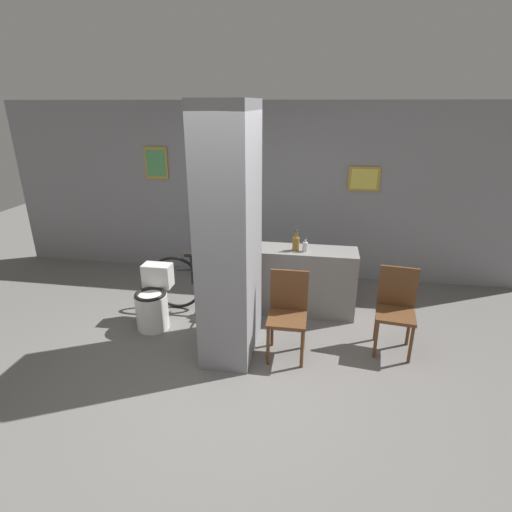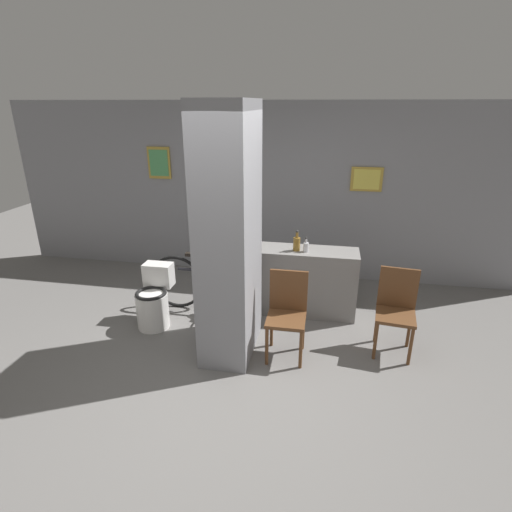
{
  "view_description": "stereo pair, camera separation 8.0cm",
  "coord_description": "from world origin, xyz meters",
  "px_view_note": "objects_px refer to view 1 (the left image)",
  "views": [
    {
      "loc": [
        0.91,
        -3.27,
        2.56
      ],
      "look_at": [
        0.23,
        0.86,
        0.95
      ],
      "focal_mm": 28.0,
      "sensor_mm": 36.0,
      "label": 1
    },
    {
      "loc": [
        0.99,
        -3.25,
        2.56
      ],
      "look_at": [
        0.23,
        0.86,
        0.95
      ],
      "focal_mm": 28.0,
      "sensor_mm": 36.0,
      "label": 2
    }
  ],
  "objects_px": {
    "toilet": "(153,302)",
    "bottle_tall": "(296,243)",
    "chair_near_pillar": "(288,310)",
    "bicycle": "(210,284)",
    "chair_by_doorway": "(396,306)"
  },
  "relations": [
    {
      "from": "toilet",
      "to": "bottle_tall",
      "type": "distance_m",
      "value": 1.88
    },
    {
      "from": "toilet",
      "to": "chair_near_pillar",
      "type": "bearing_deg",
      "value": -10.43
    },
    {
      "from": "bicycle",
      "to": "bottle_tall",
      "type": "distance_m",
      "value": 1.23
    },
    {
      "from": "chair_by_doorway",
      "to": "toilet",
      "type": "bearing_deg",
      "value": -173.61
    },
    {
      "from": "bottle_tall",
      "to": "bicycle",
      "type": "bearing_deg",
      "value": -172.46
    },
    {
      "from": "chair_by_doorway",
      "to": "bicycle",
      "type": "relative_size",
      "value": 0.56
    },
    {
      "from": "chair_near_pillar",
      "to": "chair_by_doorway",
      "type": "relative_size",
      "value": 1.0
    },
    {
      "from": "chair_by_doorway",
      "to": "chair_near_pillar",
      "type": "bearing_deg",
      "value": -159.34
    },
    {
      "from": "bottle_tall",
      "to": "chair_by_doorway",
      "type": "bearing_deg",
      "value": -29.28
    },
    {
      "from": "bicycle",
      "to": "bottle_tall",
      "type": "relative_size",
      "value": 6.27
    },
    {
      "from": "toilet",
      "to": "chair_by_doorway",
      "type": "distance_m",
      "value": 2.8
    },
    {
      "from": "bicycle",
      "to": "bottle_tall",
      "type": "bearing_deg",
      "value": 7.54
    },
    {
      "from": "bicycle",
      "to": "bottle_tall",
      "type": "height_order",
      "value": "bottle_tall"
    },
    {
      "from": "toilet",
      "to": "chair_by_doorway",
      "type": "relative_size",
      "value": 0.78
    },
    {
      "from": "toilet",
      "to": "bottle_tall",
      "type": "relative_size",
      "value": 2.73
    }
  ]
}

